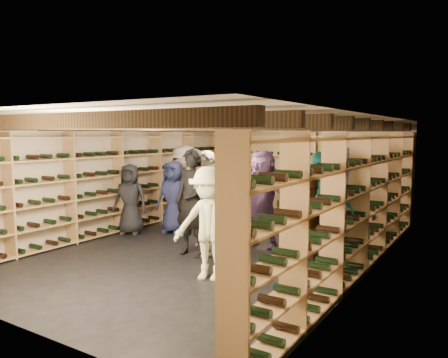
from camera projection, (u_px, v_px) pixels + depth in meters
ground at (218, 247)px, 8.16m from camera, size 8.00×8.00×0.00m
walls at (218, 184)px, 8.04m from camera, size 5.52×8.02×2.40m
ceiling at (218, 118)px, 7.91m from camera, size 5.50×8.00×0.01m
ceiling_joists at (218, 126)px, 7.93m from camera, size 5.40×7.12×0.18m
wine_rack_left at (118, 182)px, 9.41m from camera, size 0.32×7.50×2.15m
wine_rack_right at (359, 202)px, 6.69m from camera, size 0.32×7.50×2.15m
wine_rack_back at (299, 174)px, 11.27m from camera, size 4.70×0.30×2.15m
crate_stack_left at (271, 210)px, 9.75m from camera, size 0.53×0.37×0.85m
crate_stack_right at (254, 223)px, 9.58m from camera, size 0.57×0.45×0.34m
crate_loose at (327, 231)px, 9.20m from camera, size 0.53×0.38×0.17m
person_0 at (130, 199)px, 9.19m from camera, size 0.85×0.72×1.49m
person_1 at (192, 203)px, 7.55m from camera, size 0.69×0.46×1.87m
person_2 at (220, 213)px, 7.13m from camera, size 0.87×0.71×1.66m
person_3 at (209, 223)px, 6.31m from camera, size 1.19×0.87×1.65m
person_4 at (317, 213)px, 6.56m from camera, size 1.18×0.82×1.86m
person_5 at (204, 193)px, 9.51m from camera, size 1.63×0.81×1.68m
person_6 at (173, 197)px, 9.32m from camera, size 0.82×0.60×1.54m
person_7 at (205, 199)px, 8.10m from camera, size 0.77×0.63×1.81m
person_8 at (310, 231)px, 6.07m from camera, size 0.93×0.84×1.55m
person_9 at (184, 187)px, 9.81m from camera, size 1.30×0.90×1.86m
person_10 at (233, 195)px, 8.28m from camera, size 1.21×0.83×1.91m
person_11 at (262, 198)px, 8.17m from camera, size 1.74×0.71×1.83m
person_12 at (350, 198)px, 8.06m from camera, size 0.95×0.65×1.89m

